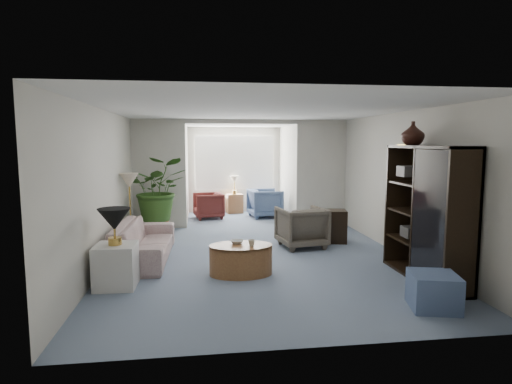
{
  "coord_description": "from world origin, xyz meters",
  "views": [
    {
      "loc": [
        -1.0,
        -6.78,
        1.98
      ],
      "look_at": [
        0.0,
        0.6,
        1.1
      ],
      "focal_mm": 29.68,
      "sensor_mm": 36.0,
      "label": 1
    }
  ],
  "objects": [
    {
      "name": "floor",
      "position": [
        0.0,
        0.0,
        0.0
      ],
      "size": [
        6.0,
        6.0,
        0.0
      ],
      "primitive_type": "plane",
      "color": "gray",
      "rests_on": "ground"
    },
    {
      "name": "sunroom_floor",
      "position": [
        0.0,
        4.1,
        0.0
      ],
      "size": [
        2.6,
        2.6,
        0.0
      ],
      "primitive_type": "plane",
      "color": "gray",
      "rests_on": "ground"
    },
    {
      "name": "back_pier_left",
      "position": [
        -1.9,
        3.0,
        1.25
      ],
      "size": [
        1.2,
        0.12,
        2.5
      ],
      "primitive_type": "cube",
      "color": "silver",
      "rests_on": "ground"
    },
    {
      "name": "back_pier_right",
      "position": [
        1.9,
        3.0,
        1.25
      ],
      "size": [
        1.2,
        0.12,
        2.5
      ],
      "primitive_type": "cube",
      "color": "silver",
      "rests_on": "ground"
    },
    {
      "name": "back_header",
      "position": [
        0.0,
        3.0,
        2.45
      ],
      "size": [
        2.6,
        0.12,
        0.1
      ],
      "primitive_type": "cube",
      "color": "silver",
      "rests_on": "back_pier_left"
    },
    {
      "name": "window_pane",
      "position": [
        0.0,
        5.18,
        1.4
      ],
      "size": [
        2.2,
        0.02,
        1.5
      ],
      "primitive_type": "cube",
      "color": "white"
    },
    {
      "name": "window_blinds",
      "position": [
        0.0,
        5.15,
        1.4
      ],
      "size": [
        2.2,
        0.02,
        1.5
      ],
      "primitive_type": "cube",
      "color": "white"
    },
    {
      "name": "framed_picture",
      "position": [
        2.46,
        -0.1,
        1.7
      ],
      "size": [
        0.04,
        0.5,
        0.4
      ],
      "primitive_type": "cube",
      "color": "beige"
    },
    {
      "name": "sofa",
      "position": [
        -1.94,
        0.4,
        0.31
      ],
      "size": [
        0.9,
        2.17,
        0.63
      ],
      "primitive_type": "imported",
      "rotation": [
        0.0,
        0.0,
        1.54
      ],
      "color": "beige",
      "rests_on": "ground"
    },
    {
      "name": "end_table",
      "position": [
        -2.14,
        -0.95,
        0.3
      ],
      "size": [
        0.55,
        0.55,
        0.59
      ],
      "primitive_type": "cube",
      "rotation": [
        0.0,
        0.0,
        -0.03
      ],
      "color": "silver",
      "rests_on": "ground"
    },
    {
      "name": "table_lamp",
      "position": [
        -2.14,
        -0.95,
        0.94
      ],
      "size": [
        0.44,
        0.44,
        0.3
      ],
      "primitive_type": "cone",
      "color": "black",
      "rests_on": "end_table"
    },
    {
      "name": "floor_lamp",
      "position": [
        -2.33,
        1.54,
        1.25
      ],
      "size": [
        0.36,
        0.36,
        0.28
      ],
      "primitive_type": "cone",
      "color": "beige",
      "rests_on": "ground"
    },
    {
      "name": "coffee_table",
      "position": [
        -0.39,
        -0.62,
        0.23
      ],
      "size": [
        1.04,
        1.04,
        0.45
      ],
      "primitive_type": "cylinder",
      "rotation": [
        0.0,
        0.0,
        -0.09
      ],
      "color": "olive",
      "rests_on": "ground"
    },
    {
      "name": "coffee_bowl",
      "position": [
        -0.44,
        -0.52,
        0.48
      ],
      "size": [
        0.23,
        0.23,
        0.05
      ],
      "primitive_type": "imported",
      "rotation": [
        0.0,
        0.0,
        -0.09
      ],
      "color": "beige",
      "rests_on": "coffee_table"
    },
    {
      "name": "coffee_cup",
      "position": [
        -0.24,
        -0.72,
        0.5
      ],
      "size": [
        0.11,
        0.11,
        0.1
      ],
      "primitive_type": "imported",
      "rotation": [
        0.0,
        0.0,
        -0.09
      ],
      "color": "beige",
      "rests_on": "coffee_table"
    },
    {
      "name": "wingback_chair",
      "position": [
        0.91,
        0.9,
        0.38
      ],
      "size": [
        0.94,
        0.96,
        0.77
      ],
      "primitive_type": "imported",
      "rotation": [
        0.0,
        0.0,
        3.3
      ],
      "color": "#665F51",
      "rests_on": "ground"
    },
    {
      "name": "side_table_dark",
      "position": [
        1.61,
        1.2,
        0.32
      ],
      "size": [
        0.61,
        0.52,
        0.64
      ],
      "primitive_type": "cube",
      "rotation": [
        0.0,
        0.0,
        -0.19
      ],
      "color": "black",
      "rests_on": "ground"
    },
    {
      "name": "entertainment_cabinet",
      "position": [
        2.23,
        -1.19,
        0.97
      ],
      "size": [
        0.46,
        1.74,
        1.93
      ],
      "primitive_type": "cube",
      "color": "black",
      "rests_on": "ground"
    },
    {
      "name": "cabinet_urn",
      "position": [
        2.23,
        -0.69,
        2.11
      ],
      "size": [
        0.34,
        0.34,
        0.36
      ],
      "primitive_type": "imported",
      "color": "black",
      "rests_on": "entertainment_cabinet"
    },
    {
      "name": "ottoman",
      "position": [
        1.76,
        -2.24,
        0.21
      ],
      "size": [
        0.64,
        0.64,
        0.43
      ],
      "primitive_type": "cube",
      "rotation": [
        0.0,
        0.0,
        -0.24
      ],
      "color": "slate",
      "rests_on": "ground"
    },
    {
      "name": "plant_pot",
      "position": [
        -1.85,
        2.28,
        0.16
      ],
      "size": [
        0.4,
        0.4,
        0.32
      ],
      "primitive_type": "cylinder",
      "color": "#9B582D",
      "rests_on": "ground"
    },
    {
      "name": "house_plant",
      "position": [
        -1.85,
        2.28,
        1.0
      ],
      "size": [
        1.22,
        1.06,
        1.36
      ],
      "primitive_type": "imported",
      "color": "#30591E",
      "rests_on": "plant_pot"
    },
    {
      "name": "sunroom_chair_blue",
      "position": [
        0.73,
        4.18,
        0.37
      ],
      "size": [
        0.93,
        0.91,
        0.75
      ],
      "primitive_type": "imported",
      "rotation": [
        0.0,
        0.0,
        1.72
      ],
      "color": "slate",
      "rests_on": "ground"
    },
    {
      "name": "sunroom_chair_maroon",
      "position": [
        -0.77,
        4.18,
        0.34
      ],
      "size": [
        0.83,
        0.82,
        0.67
      ],
      "primitive_type": "imported",
      "rotation": [
        0.0,
        0.0,
        -1.43
      ],
      "color": "#5B201F",
      "rests_on": "ground"
    },
    {
      "name": "sunroom_table",
      "position": [
        -0.02,
        4.93,
        0.27
      ],
      "size": [
        0.48,
        0.4,
        0.53
      ],
      "primitive_type": "cube",
      "rotation": [
        0.0,
        0.0,
        0.14
      ],
      "color": "olive",
      "rests_on": "ground"
    },
    {
      "name": "shelf_clutter",
      "position": [
        2.18,
        -1.24,
        1.09
      ],
      "size": [
        0.3,
        1.17,
        1.06
      ],
      "color": "black",
      "rests_on": "entertainment_cabinet"
    }
  ]
}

